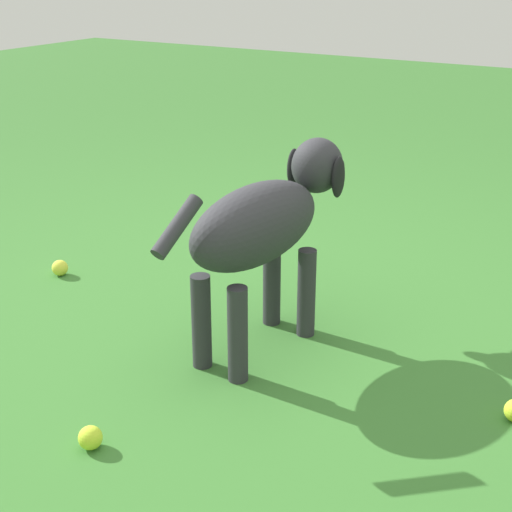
# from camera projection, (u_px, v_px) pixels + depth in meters

# --- Properties ---
(ground) EXTENTS (14.00, 14.00, 0.00)m
(ground) POSITION_uv_depth(u_px,v_px,m) (235.00, 327.00, 2.69)
(ground) COLOR #38722D
(dog) EXTENTS (0.29, 0.97, 0.65)m
(dog) POSITION_uv_depth(u_px,v_px,m) (267.00, 223.00, 2.43)
(dog) COLOR #2D2D33
(dog) RESTS_ON ground
(tennis_ball_0) EXTENTS (0.07, 0.07, 0.07)m
(tennis_ball_0) POSITION_uv_depth(u_px,v_px,m) (60.00, 268.00, 3.11)
(tennis_ball_0) COLOR #D8DB3F
(tennis_ball_0) RESTS_ON ground
(tennis_ball_1) EXTENTS (0.07, 0.07, 0.07)m
(tennis_ball_1) POSITION_uv_depth(u_px,v_px,m) (90.00, 438.00, 2.03)
(tennis_ball_1) COLOR #C5E433
(tennis_ball_1) RESTS_ON ground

